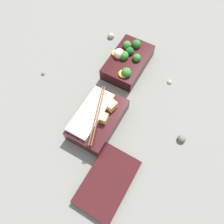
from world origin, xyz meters
The scene contains 8 objects.
ground_plane centered at (0.00, 0.00, 0.00)m, with size 3.00×3.00×0.00m, color slate.
bento_tray_vegetable centered at (-0.11, 0.00, 0.03)m, with size 0.20×0.13×0.08m.
bento_tray_rice centered at (0.14, 0.02, 0.03)m, with size 0.20×0.12×0.08m.
bento_lid centered at (0.29, 0.14, 0.01)m, with size 0.20×0.12×0.02m, color black.
pebble_0 centered at (-0.12, 0.17, 0.00)m, with size 0.02×0.02×0.02m, color gray.
pebble_1 centered at (0.07, 0.28, 0.01)m, with size 0.03×0.03×0.03m, color #595651.
pebble_2 centered at (-0.21, -0.13, 0.01)m, with size 0.03×0.03×0.03m, color gray.
pebble_3 centered at (0.07, -0.26, 0.00)m, with size 0.01×0.01×0.01m, color #595651.
Camera 1 is at (0.38, 0.21, 0.66)m, focal length 35.00 mm.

